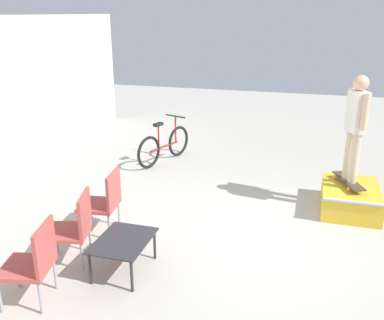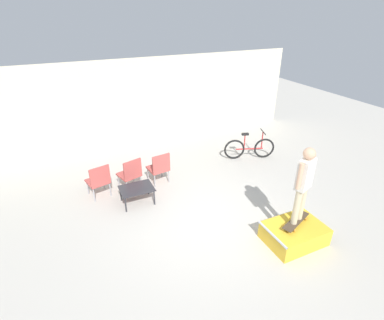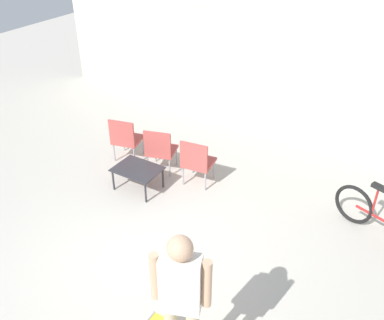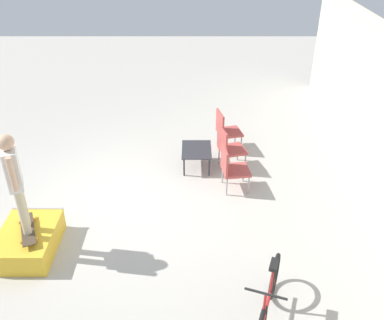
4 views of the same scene
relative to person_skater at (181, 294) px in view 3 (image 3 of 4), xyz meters
name	(u,v)px [view 3 (image 3 of 4)]	position (x,y,z in m)	size (l,w,h in m)	color
ground_plane	(146,260)	(-1.49, 1.33, -1.48)	(24.00, 24.00, 0.00)	#B7B2A8
house_wall_back	(282,64)	(-1.49, 6.36, 0.02)	(12.00, 0.06, 3.00)	beige
person_skater	(181,294)	(0.00, 0.00, 0.00)	(0.54, 0.32, 1.68)	#C6B793
coffee_table	(138,171)	(-2.68, 2.72, -1.09)	(0.83, 0.63, 0.43)	#2D2D33
patio_chair_left	(126,138)	(-3.48, 3.39, -0.96)	(0.63, 0.63, 0.94)	#99999E
patio_chair_center	(160,149)	(-2.65, 3.39, -0.96)	(0.65, 0.65, 0.94)	#99999E
patio_chair_right	(197,161)	(-1.84, 3.39, -0.96)	(0.58, 0.58, 0.94)	#99999E
bicycle	(382,219)	(1.35, 3.64, -1.11)	(1.60, 0.69, 0.94)	black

